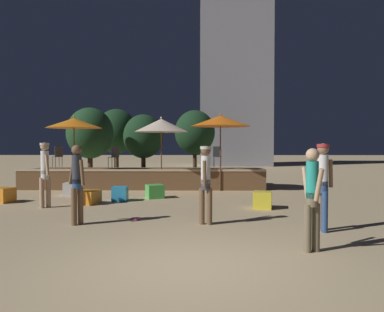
% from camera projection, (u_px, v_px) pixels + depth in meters
% --- Properties ---
extents(ground_plane, '(120.00, 120.00, 0.00)m').
position_uv_depth(ground_plane, '(187.00, 268.00, 5.51)').
color(ground_plane, tan).
extents(wooden_deck, '(9.96, 2.59, 0.84)m').
position_uv_depth(wooden_deck, '(145.00, 178.00, 16.09)').
color(wooden_deck, brown).
rests_on(wooden_deck, ground).
extents(patio_umbrella_0, '(2.14, 2.14, 2.92)m').
position_uv_depth(patio_umbrella_0, '(161.00, 125.00, 14.79)').
color(patio_umbrella_0, brown).
rests_on(patio_umbrella_0, ground).
extents(patio_umbrella_1, '(2.22, 2.22, 2.97)m').
position_uv_depth(patio_umbrella_1, '(74.00, 123.00, 15.00)').
color(patio_umbrella_1, brown).
rests_on(patio_umbrella_1, ground).
extents(patio_umbrella_2, '(2.37, 2.37, 3.04)m').
position_uv_depth(patio_umbrella_2, '(220.00, 121.00, 14.66)').
color(patio_umbrella_2, brown).
rests_on(patio_umbrella_2, ground).
extents(cube_seat_0, '(0.47, 0.47, 0.46)m').
position_uv_depth(cube_seat_0, '(120.00, 194.00, 12.07)').
color(cube_seat_0, '#2D9EDB').
rests_on(cube_seat_0, ground).
extents(cube_seat_1, '(0.61, 0.61, 0.49)m').
position_uv_depth(cube_seat_1, '(262.00, 200.00, 10.63)').
color(cube_seat_1, yellow).
rests_on(cube_seat_1, ground).
extents(cube_seat_2, '(0.67, 0.67, 0.46)m').
position_uv_depth(cube_seat_2, '(4.00, 195.00, 11.75)').
color(cube_seat_2, orange).
rests_on(cube_seat_2, ground).
extents(cube_seat_3, '(0.74, 0.74, 0.41)m').
position_uv_depth(cube_seat_3, '(88.00, 197.00, 11.47)').
color(cube_seat_3, orange).
rests_on(cube_seat_3, ground).
extents(cube_seat_4, '(0.70, 0.70, 0.45)m').
position_uv_depth(cube_seat_4, '(155.00, 191.00, 12.71)').
color(cube_seat_4, '#4CC651').
rests_on(cube_seat_4, ground).
extents(cube_seat_5, '(0.55, 0.55, 0.45)m').
position_uv_depth(cube_seat_5, '(72.00, 189.00, 13.40)').
color(cube_seat_5, white).
rests_on(cube_seat_5, ground).
extents(person_0, '(0.30, 0.52, 1.79)m').
position_uv_depth(person_0, '(206.00, 180.00, 8.48)').
color(person_0, brown).
rests_on(person_0, ground).
extents(person_1, '(0.45, 0.49, 1.88)m').
position_uv_depth(person_1, '(45.00, 170.00, 10.75)').
color(person_1, tan).
rests_on(person_1, ground).
extents(person_2, '(0.29, 0.54, 1.76)m').
position_uv_depth(person_2, '(312.00, 195.00, 6.31)').
color(person_2, '#72664C').
rests_on(person_2, ground).
extents(person_3, '(0.46, 0.31, 1.84)m').
position_uv_depth(person_3, '(323.00, 181.00, 7.79)').
color(person_3, '#997051').
rests_on(person_3, ground).
extents(person_4, '(0.49, 0.36, 1.81)m').
position_uv_depth(person_4, '(77.00, 181.00, 8.46)').
color(person_4, brown).
rests_on(person_4, ground).
extents(bistro_chair_0, '(0.48, 0.48, 0.90)m').
position_uv_depth(bistro_chair_0, '(114.00, 155.00, 15.72)').
color(bistro_chair_0, '#47474C').
rests_on(bistro_chair_0, wooden_deck).
extents(bistro_chair_1, '(0.48, 0.48, 0.90)m').
position_uv_depth(bistro_chair_1, '(58.00, 155.00, 16.34)').
color(bistro_chair_1, '#47474C').
rests_on(bistro_chair_1, wooden_deck).
extents(bistro_chair_2, '(0.40, 0.40, 0.90)m').
position_uv_depth(bistro_chair_2, '(217.00, 154.00, 16.44)').
color(bistro_chair_2, '#2D3338').
rests_on(bistro_chair_2, wooden_deck).
extents(frisbee_disc, '(0.25, 0.25, 0.03)m').
position_uv_depth(frisbee_disc, '(136.00, 219.00, 9.08)').
color(frisbee_disc, '#E54C99').
rests_on(frisbee_disc, ground).
extents(background_tree_0, '(2.81, 2.81, 4.31)m').
position_uv_depth(background_tree_0, '(117.00, 131.00, 26.06)').
color(background_tree_0, '#3D2B1C').
rests_on(background_tree_0, ground).
extents(background_tree_1, '(2.86, 2.86, 4.28)m').
position_uv_depth(background_tree_1, '(195.00, 132.00, 26.70)').
color(background_tree_1, '#3D2B1C').
rests_on(background_tree_1, ground).
extents(background_tree_2, '(2.48, 2.48, 3.70)m').
position_uv_depth(background_tree_2, '(143.00, 137.00, 23.26)').
color(background_tree_2, '#3D2B1C').
rests_on(background_tree_2, ground).
extents(background_tree_3, '(2.59, 2.59, 3.89)m').
position_uv_depth(background_tree_3, '(90.00, 133.00, 20.92)').
color(background_tree_3, '#3D2B1C').
rests_on(background_tree_3, ground).
extents(distant_building, '(6.05, 4.32, 14.19)m').
position_uv_depth(distant_building, '(235.00, 85.00, 32.87)').
color(distant_building, gray).
rests_on(distant_building, ground).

